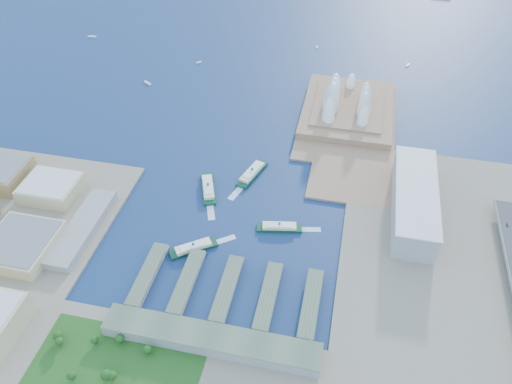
% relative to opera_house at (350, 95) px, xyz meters
% --- Properties ---
extents(ground, '(3000.00, 3000.00, 0.00)m').
position_rel_opera_house_xyz_m(ground, '(-105.00, -280.00, -32.00)').
color(ground, '#0F254A').
rests_on(ground, ground).
extents(east_land, '(240.00, 500.00, 3.00)m').
position_rel_opera_house_xyz_m(east_land, '(135.00, -330.00, -30.50)').
color(east_land, gray).
rests_on(east_land, ground).
extents(peninsula, '(135.00, 220.00, 3.00)m').
position_rel_opera_house_xyz_m(peninsula, '(2.50, -20.00, -30.50)').
color(peninsula, '#936C50').
rests_on(peninsula, ground).
extents(opera_house, '(134.00, 180.00, 58.00)m').
position_rel_opera_house_xyz_m(opera_house, '(0.00, 0.00, 0.00)').
color(opera_house, white).
rests_on(opera_house, peninsula).
extents(toaster_building, '(45.00, 155.00, 35.00)m').
position_rel_opera_house_xyz_m(toaster_building, '(90.00, -200.00, -11.50)').
color(toaster_building, '#939398').
rests_on(toaster_building, east_land).
extents(ferry_wharves, '(184.00, 90.00, 9.30)m').
position_rel_opera_house_xyz_m(ferry_wharves, '(-91.00, -355.00, -27.35)').
color(ferry_wharves, '#4B5A44').
rests_on(ferry_wharves, ground).
extents(terminal_building, '(200.00, 28.00, 12.00)m').
position_rel_opera_house_xyz_m(terminal_building, '(-90.00, -415.00, -23.00)').
color(terminal_building, gray).
rests_on(terminal_building, south_land).
extents(park, '(150.00, 110.00, 16.00)m').
position_rel_opera_house_xyz_m(park, '(-165.00, -470.00, -21.00)').
color(park, '#194714').
rests_on(park, south_land).
extents(ferry_a, '(34.03, 58.94, 10.87)m').
position_rel_opera_house_xyz_m(ferry_a, '(-153.61, -209.92, -26.57)').
color(ferry_a, '#0E3A23').
rests_on(ferry_a, ground).
extents(ferry_b, '(31.39, 59.89, 10.99)m').
position_rel_opera_house_xyz_m(ferry_b, '(-107.00, -169.94, -26.50)').
color(ferry_b, '#0E3A23').
rests_on(ferry_b, ground).
extents(ferry_c, '(50.42, 41.45, 9.92)m').
position_rel_opera_house_xyz_m(ferry_c, '(-141.48, -307.27, -27.04)').
color(ferry_c, '#0E3A23').
rests_on(ferry_c, ground).
extents(ferry_d, '(52.36, 22.11, 9.61)m').
position_rel_opera_house_xyz_m(ferry_d, '(-55.90, -256.63, -27.19)').
color(ferry_d, '#0E3A23').
rests_on(ferry_d, ground).
extents(boat_a, '(14.95, 11.51, 2.95)m').
position_rel_opera_house_xyz_m(boat_a, '(-324.19, 20.47, -30.52)').
color(boat_a, white).
rests_on(boat_a, ground).
extents(boat_b, '(9.09, 8.51, 2.49)m').
position_rel_opera_house_xyz_m(boat_b, '(-263.87, 106.68, -30.75)').
color(boat_b, white).
rests_on(boat_b, ground).
extents(boat_c, '(6.76, 11.48, 2.48)m').
position_rel_opera_house_xyz_m(boat_c, '(90.06, 173.35, -30.76)').
color(boat_c, white).
rests_on(boat_c, ground).
extents(boat_d, '(16.17, 5.57, 2.67)m').
position_rel_opera_house_xyz_m(boat_d, '(-492.03, 162.44, -30.66)').
color(boat_d, white).
rests_on(boat_d, ground).
extents(boat_e, '(3.98, 9.67, 2.31)m').
position_rel_opera_house_xyz_m(boat_e, '(-71.28, 208.96, -30.85)').
color(boat_e, white).
rests_on(boat_e, ground).
extents(car_c, '(1.93, 4.75, 1.38)m').
position_rel_opera_house_xyz_m(car_c, '(191.00, -212.08, -16.46)').
color(car_c, slate).
rests_on(car_c, expressway).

